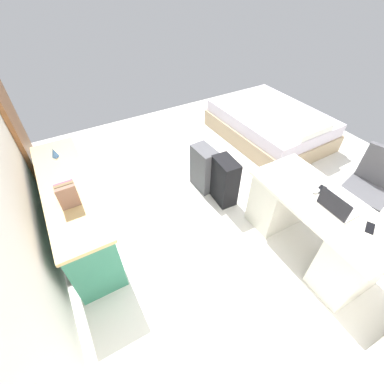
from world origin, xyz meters
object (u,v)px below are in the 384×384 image
object	(u,v)px
suitcase_spare_grey	(204,169)
cell_phone_by_mouse	(321,189)
credenza	(77,211)
computer_mouse	(316,191)
office_chair	(366,193)
laptop	(336,207)
suitcase_black	(224,181)
cell_phone_near_laptop	(370,228)
desk	(313,226)
figurine_small	(54,153)
bed	(270,125)

from	to	relation	value
suitcase_spare_grey	cell_phone_by_mouse	world-z (taller)	cell_phone_by_mouse
credenza	computer_mouse	bearing A→B (deg)	-121.04
office_chair	cell_phone_by_mouse	xyz separation A→B (m)	(0.10, 0.77, 0.32)
cell_phone_by_mouse	laptop	bearing A→B (deg)	138.16
suitcase_black	cell_phone_near_laptop	bearing A→B (deg)	-160.70
computer_mouse	cell_phone_by_mouse	xyz separation A→B (m)	(-0.01, -0.07, -0.01)
desk	credenza	distance (m)	2.53
suitcase_spare_grey	figurine_small	xyz separation A→B (m)	(0.54, 1.65, 0.50)
office_chair	suitcase_black	bearing A→B (deg)	49.10
laptop	cell_phone_by_mouse	bearing A→B (deg)	-24.95
suitcase_spare_grey	cell_phone_by_mouse	size ratio (longest dim) A/B	4.60
office_chair	laptop	size ratio (longest dim) A/B	3.01
figurine_small	suitcase_spare_grey	bearing A→B (deg)	-108.08
suitcase_black	suitcase_spare_grey	size ratio (longest dim) A/B	1.01
cell_phone_near_laptop	figurine_small	size ratio (longest dim) A/B	1.24
computer_mouse	cell_phone_by_mouse	distance (m)	0.07
credenza	cell_phone_by_mouse	distance (m)	2.57
cell_phone_by_mouse	credenza	bearing A→B (deg)	42.79
computer_mouse	office_chair	bearing A→B (deg)	-97.02
bed	office_chair	bearing A→B (deg)	170.21
credenza	laptop	world-z (taller)	laptop
cell_phone_near_laptop	cell_phone_by_mouse	distance (m)	0.55
suitcase_black	figurine_small	size ratio (longest dim) A/B	5.74
office_chair	computer_mouse	xyz separation A→B (m)	(0.11, 0.84, 0.33)
laptop	cell_phone_near_laptop	xyz separation A→B (m)	(-0.29, -0.09, -0.04)
credenza	suitcase_spare_grey	xyz separation A→B (m)	(0.02, -1.65, -0.07)
figurine_small	bed	bearing A→B (deg)	-89.89
desk	cell_phone_by_mouse	bearing A→B (deg)	-40.27
suitcase_black	computer_mouse	size ratio (longest dim) A/B	6.32
cell_phone_by_mouse	figurine_small	xyz separation A→B (m)	(1.84, 2.20, 0.08)
desk	office_chair	xyz separation A→B (m)	(0.03, -0.88, 0.04)
computer_mouse	laptop	bearing A→B (deg)	170.98
bed	computer_mouse	xyz separation A→B (m)	(-1.84, 1.18, 0.50)
bed	computer_mouse	bearing A→B (deg)	147.46
credenza	suitcase_spare_grey	distance (m)	1.65
bed	credenza	bearing A→B (deg)	99.69
bed	suitcase_spare_grey	distance (m)	1.75
desk	cell_phone_near_laptop	size ratio (longest dim) A/B	10.63
bed	laptop	xyz separation A→B (m)	(-2.10, 1.22, 0.54)
suitcase_black	office_chair	bearing A→B (deg)	-127.83
cell_phone_near_laptop	figurine_small	distance (m)	3.24
suitcase_black	laptop	size ratio (longest dim) A/B	2.02
computer_mouse	cell_phone_by_mouse	world-z (taller)	computer_mouse
desk	suitcase_spare_grey	distance (m)	1.51
credenza	computer_mouse	size ratio (longest dim) A/B	18.00
laptop	computer_mouse	size ratio (longest dim) A/B	3.12
credenza	suitcase_black	bearing A→B (deg)	-100.67
computer_mouse	cell_phone_by_mouse	size ratio (longest dim) A/B	0.74
bed	desk	bearing A→B (deg)	148.51
office_chair	suitcase_black	distance (m)	1.63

